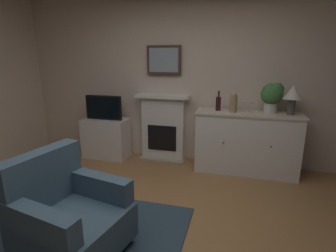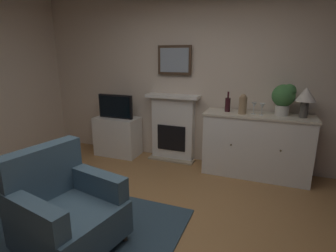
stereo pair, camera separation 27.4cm
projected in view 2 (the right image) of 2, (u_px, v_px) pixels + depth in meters
name	position (u px, v px, depth m)	size (l,w,h in m)	color
ground_plane	(143.00, 245.00, 2.54)	(5.78, 4.42, 0.10)	#9E7042
wall_rear	(203.00, 79.00, 4.13)	(5.78, 0.06, 2.70)	beige
area_rug	(58.00, 243.00, 2.47)	(2.10, 1.96, 0.02)	#2D4251
fireplace_unit	(173.00, 127.00, 4.38)	(0.87, 0.30, 1.10)	white
framed_picture	(174.00, 60.00, 4.14)	(0.55, 0.04, 0.45)	#473323
sideboard_cabinet	(256.00, 145.00, 3.79)	(1.49, 0.49, 0.92)	white
table_lamp	(306.00, 97.00, 3.40)	(0.26, 0.26, 0.40)	#4C4742
wine_bottle	(228.00, 104.00, 3.82)	(0.08, 0.08, 0.29)	#331419
wine_glass_left	(254.00, 105.00, 3.65)	(0.07, 0.07, 0.16)	silver
wine_glass_center	(262.00, 106.00, 3.59)	(0.07, 0.07, 0.16)	silver
vase_decorative	(243.00, 104.00, 3.66)	(0.11, 0.11, 0.28)	#9E7F5B
tv_cabinet	(118.00, 136.00, 4.63)	(0.75, 0.42, 0.67)	white
tv_set	(115.00, 106.00, 4.47)	(0.62, 0.07, 0.40)	black
potted_plant_small	(284.00, 97.00, 3.54)	(0.30, 0.30, 0.43)	beige
armchair	(65.00, 209.00, 2.36)	(0.94, 0.90, 0.92)	#3F596B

